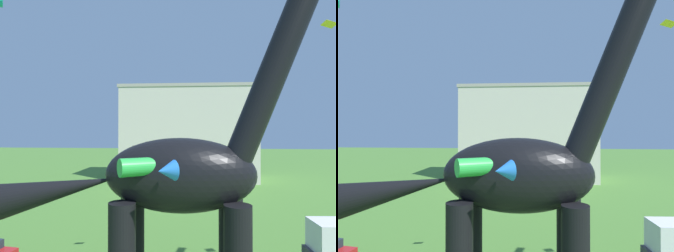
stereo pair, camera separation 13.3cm
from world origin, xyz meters
The scene contains 6 objects.
dinosaur_sculpture centered at (-1.31, 5.73, 6.31)m, with size 16.70×3.54×17.45m.
kite_high_right centered at (5.01, 21.18, 7.87)m, with size 0.74×0.74×0.93m.
kite_mid_left centered at (-2.30, 4.36, 6.86)m, with size 2.86×2.97×0.84m.
kite_far_right centered at (-3.92, 9.18, 7.40)m, with size 0.71×0.56×0.23m.
kite_drifting centered at (10.06, 15.63, 16.73)m, with size 0.92×1.25×0.32m.
background_building_block centered at (-1.31, 42.40, 7.86)m, with size 22.51×10.34×15.70m.
Camera 1 is at (-0.65, -8.12, 8.50)m, focal length 31.21 mm.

